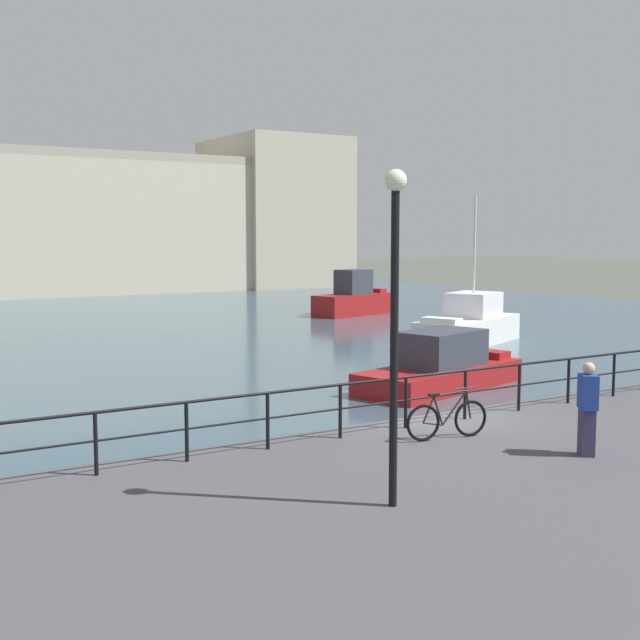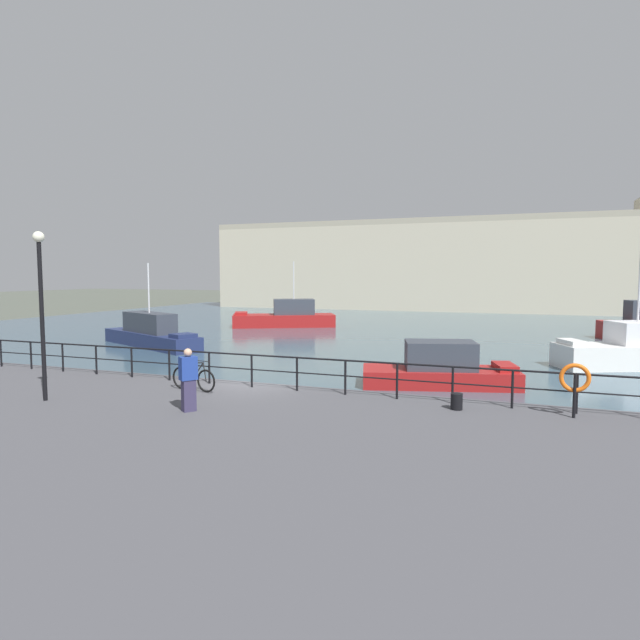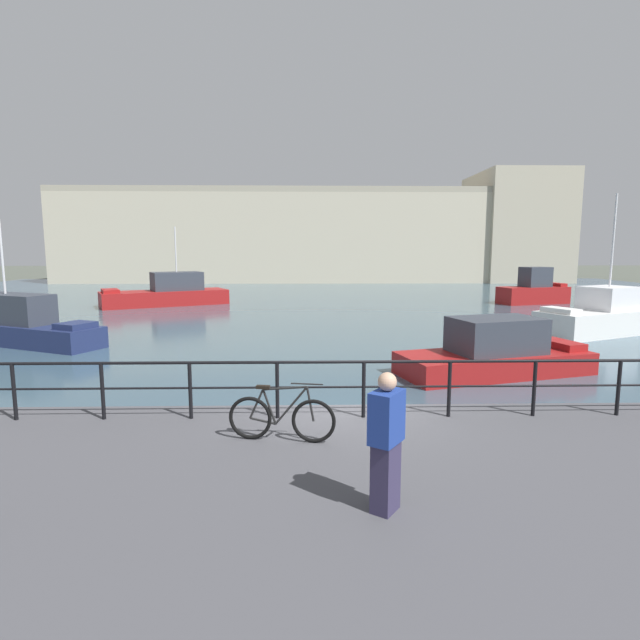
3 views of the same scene
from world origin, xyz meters
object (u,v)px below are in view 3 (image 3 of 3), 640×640
at_px(moored_green_narrowboat, 496,353).
at_px(parked_bicycle, 281,418).
at_px(moored_harbor_tender, 168,293).
at_px(moored_blue_motorboat, 10,324).
at_px(moored_cabin_cruiser, 601,317).
at_px(moored_small_launch, 534,290).
at_px(harbor_building, 352,237).
at_px(standing_person, 386,441).

xyz_separation_m(moored_green_narrowboat, parked_bicycle, (-6.54, -7.99, 0.62)).
xyz_separation_m(moored_harbor_tender, moored_blue_motorboat, (-2.64, -15.00, -0.05)).
bearing_deg(moored_cabin_cruiser, moored_small_launch, -126.55).
distance_m(harbor_building, moored_harbor_tender, 33.35).
bearing_deg(moored_blue_motorboat, moored_harbor_tender, 104.60).
height_order(moored_blue_motorboat, standing_person, moored_blue_motorboat).
relative_size(moored_harbor_tender, moored_small_launch, 1.65).
bearing_deg(moored_cabin_cruiser, moored_harbor_tender, -53.25).
bearing_deg(harbor_building, parked_bicycle, -96.03).
bearing_deg(harbor_building, standing_person, -94.54).
bearing_deg(parked_bicycle, standing_person, -49.25).
relative_size(harbor_building, parked_bicycle, 35.86).
xyz_separation_m(moored_green_narrowboat, moored_blue_motorboat, (-19.01, 5.91, 0.14)).
bearing_deg(parked_bicycle, moored_small_launch, 68.91).
xyz_separation_m(moored_blue_motorboat, standing_person, (13.83, -16.13, 0.96)).
bearing_deg(moored_blue_motorboat, standing_person, -24.81).
xyz_separation_m(harbor_building, moored_cabin_cruiser, (8.33, -42.24, -4.81)).
xyz_separation_m(moored_harbor_tender, parked_bicycle, (9.84, -28.90, 0.44)).
height_order(moored_blue_motorboat, moored_small_launch, moored_blue_motorboat).
distance_m(moored_green_narrowboat, moored_small_launch, 23.88).
height_order(moored_green_narrowboat, moored_blue_motorboat, moored_blue_motorboat).
bearing_deg(moored_green_narrowboat, harbor_building, 74.81).
xyz_separation_m(moored_cabin_cruiser, standing_person, (-13.09, -17.79, 0.94)).
bearing_deg(moored_small_launch, moored_green_narrowboat, -132.00).
height_order(moored_harbor_tender, moored_green_narrowboat, moored_harbor_tender).
height_order(harbor_building, moored_blue_motorboat, harbor_building).
relative_size(moored_harbor_tender, parked_bicycle, 5.19).
height_order(harbor_building, moored_small_launch, harbor_building).
bearing_deg(moored_green_narrowboat, moored_harbor_tender, 112.38).
distance_m(moored_blue_motorboat, standing_person, 21.27).
bearing_deg(moored_green_narrowboat, moored_cabin_cruiser, 28.09).
bearing_deg(moored_blue_motorboat, moored_cabin_cruiser, 28.12).
distance_m(moored_harbor_tender, parked_bicycle, 30.53).
height_order(moored_harbor_tender, parked_bicycle, moored_harbor_tender).
bearing_deg(harbor_building, moored_blue_motorboat, -112.95).
distance_m(harbor_building, moored_small_launch, 31.03).
height_order(moored_green_narrowboat, parked_bicycle, parked_bicycle).
distance_m(moored_harbor_tender, moored_cabin_cruiser, 27.70).
height_order(harbor_building, moored_green_narrowboat, harbor_building).
xyz_separation_m(moored_green_narrowboat, moored_small_launch, (10.84, 21.28, 0.30)).
bearing_deg(moored_harbor_tender, moored_cabin_cruiser, 124.15).
relative_size(moored_harbor_tender, standing_person, 5.39).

